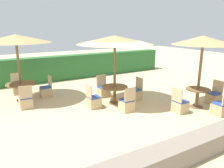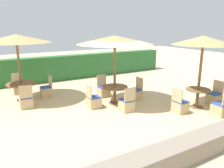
% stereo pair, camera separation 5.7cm
% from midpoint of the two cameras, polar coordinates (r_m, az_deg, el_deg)
% --- Properties ---
extents(ground_plane, '(40.00, 40.00, 0.00)m').
position_cam_midpoint_polar(ground_plane, '(8.09, 1.97, -7.12)').
color(ground_plane, '#D1BA8C').
extents(hedge_row, '(13.00, 0.70, 1.39)m').
position_cam_midpoint_polar(hedge_row, '(13.06, -11.98, 4.28)').
color(hedge_row, '#2D6B33').
rests_on(hedge_row, ground_plane).
extents(stone_border, '(10.00, 0.56, 0.49)m').
position_cam_midpoint_polar(stone_border, '(5.76, 20.50, -15.06)').
color(stone_border, gray).
rests_on(stone_border, ground_plane).
extents(parasol_center, '(2.92, 2.92, 2.69)m').
position_cam_midpoint_polar(parasol_center, '(8.39, 0.53, 11.41)').
color(parasol_center, brown).
rests_on(parasol_center, ground_plane).
extents(round_table_center, '(1.05, 1.05, 0.70)m').
position_cam_midpoint_polar(round_table_center, '(8.73, 0.50, -1.61)').
color(round_table_center, brown).
rests_on(round_table_center, ground_plane).
extents(patio_chair_center_west, '(0.46, 0.46, 0.93)m').
position_cam_midpoint_polar(patio_chair_center_west, '(8.37, -5.04, -4.48)').
color(patio_chair_center_west, tan).
rests_on(patio_chair_center_west, ground_plane).
extents(patio_chair_center_east, '(0.46, 0.46, 0.93)m').
position_cam_midpoint_polar(patio_chair_center_east, '(9.35, 5.95, -2.41)').
color(patio_chair_center_east, tan).
rests_on(patio_chair_center_east, ground_plane).
extents(patio_chair_center_north, '(0.46, 0.46, 0.93)m').
position_cam_midpoint_polar(patio_chair_center_north, '(9.68, -2.43, -1.74)').
color(patio_chair_center_north, tan).
rests_on(patio_chair_center_north, ground_plane).
extents(patio_chair_center_south, '(0.46, 0.46, 0.93)m').
position_cam_midpoint_polar(patio_chair_center_south, '(8.04, 3.71, -5.30)').
color(patio_chair_center_south, tan).
rests_on(patio_chair_center_south, ground_plane).
extents(parasol_back_left, '(2.73, 2.73, 2.72)m').
position_cam_midpoint_polar(parasol_back_left, '(9.55, -24.01, 10.74)').
color(parasol_back_left, brown).
rests_on(parasol_back_left, ground_plane).
extents(round_table_back_left, '(1.18, 1.18, 0.73)m').
position_cam_midpoint_polar(round_table_back_left, '(9.85, -22.82, -0.63)').
color(round_table_back_left, brown).
rests_on(round_table_back_left, ground_plane).
extents(patio_chair_back_left_east, '(0.46, 0.46, 0.93)m').
position_cam_midpoint_polar(patio_chair_back_left_east, '(10.10, -16.95, -1.69)').
color(patio_chair_back_left_east, tan).
rests_on(patio_chair_back_left_east, ground_plane).
extents(patio_chair_back_left_north, '(0.46, 0.46, 0.93)m').
position_cam_midpoint_polar(patio_chair_back_left_north, '(10.95, -23.51, -1.02)').
color(patio_chair_back_left_north, tan).
rests_on(patio_chair_back_left_north, ground_plane).
extents(patio_chair_back_left_south, '(0.46, 0.46, 0.93)m').
position_cam_midpoint_polar(patio_chair_back_left_south, '(8.93, -21.76, -4.27)').
color(patio_chair_back_left_south, tan).
rests_on(patio_chair_back_left_south, ground_plane).
extents(parasol_front_right, '(2.23, 2.23, 2.70)m').
position_cam_midpoint_polar(parasol_front_right, '(8.57, 22.54, 10.40)').
color(parasol_front_right, brown).
rests_on(parasol_front_right, ground_plane).
extents(round_table_front_right, '(0.90, 0.90, 0.74)m').
position_cam_midpoint_polar(round_table_front_right, '(8.91, 21.28, -2.37)').
color(round_table_front_right, brown).
rests_on(round_table_front_right, ground_plane).
extents(patio_chair_front_right_west, '(0.46, 0.46, 0.93)m').
position_cam_midpoint_polar(patio_chair_front_right_west, '(8.27, 17.14, -5.37)').
color(patio_chair_front_right_west, tan).
rests_on(patio_chair_front_right_west, ground_plane).
extents(patio_chair_front_right_east, '(0.46, 0.46, 0.93)m').
position_cam_midpoint_polar(patio_chair_front_right_east, '(9.70, 24.89, -3.12)').
color(patio_chair_front_right_east, tan).
rests_on(patio_chair_front_right_east, ground_plane).
extents(patio_chair_front_right_south, '(0.46, 0.46, 0.93)m').
position_cam_midpoint_polar(patio_chair_front_right_south, '(8.54, 26.24, -5.65)').
color(patio_chair_front_right_south, tan).
rests_on(patio_chair_front_right_south, ground_plane).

